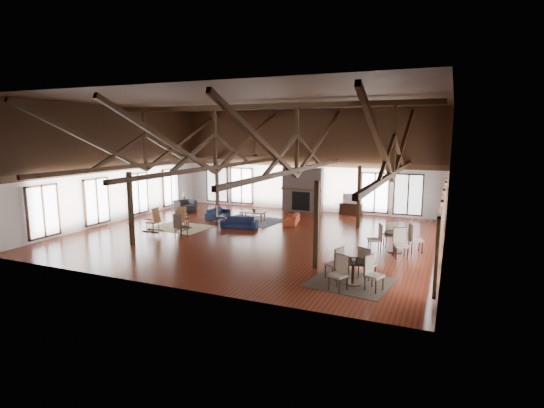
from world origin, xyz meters
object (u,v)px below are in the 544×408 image
at_px(sofa_navy_front, 239,223).
at_px(cafe_table_near, 353,268).
at_px(cafe_table_far, 395,238).
at_px(coffee_table, 253,213).
at_px(sofa_orange, 291,219).
at_px(sofa_navy_left, 218,213).
at_px(armchair, 185,206).
at_px(tv_console, 351,209).

xyz_separation_m(sofa_navy_front, cafe_table_near, (6.90, -5.68, 0.26)).
bearing_deg(sofa_navy_front, cafe_table_far, -24.49).
relative_size(coffee_table, cafe_table_far, 0.63).
bearing_deg(sofa_orange, cafe_table_far, 46.81).
xyz_separation_m(sofa_navy_left, cafe_table_far, (9.91, -3.32, 0.30)).
bearing_deg(sofa_navy_front, coffee_table, 78.97).
bearing_deg(sofa_orange, armchair, -105.67).
distance_m(armchair, cafe_table_far, 13.10).
bearing_deg(cafe_table_near, coffee_table, 133.20).
bearing_deg(armchair, coffee_table, -69.76).
xyz_separation_m(sofa_orange, cafe_table_far, (5.62, -3.44, 0.31)).
relative_size(sofa_orange, cafe_table_far, 0.78).
bearing_deg(sofa_orange, sofa_navy_front, -57.37).
relative_size(cafe_table_near, tv_console, 1.56).
height_order(coffee_table, tv_console, tv_console).
bearing_deg(sofa_navy_left, tv_console, -62.16).
bearing_deg(sofa_navy_front, sofa_orange, 30.86).
bearing_deg(sofa_orange, tv_console, 136.55).
xyz_separation_m(coffee_table, tv_console, (4.36, 3.90, -0.13)).
height_order(sofa_navy_front, tv_console, tv_console).
bearing_deg(cafe_table_near, tv_console, 102.99).
distance_m(sofa_navy_front, tv_console, 7.09).
distance_m(coffee_table, armchair, 4.85).
bearing_deg(sofa_navy_front, armchair, 139.99).
bearing_deg(tv_console, sofa_navy_left, -149.88).
height_order(cafe_table_far, tv_console, cafe_table_far).
bearing_deg(cafe_table_far, sofa_navy_front, 168.96).
bearing_deg(sofa_navy_front, tv_console, 39.32).
relative_size(sofa_navy_left, coffee_table, 1.28).
bearing_deg(coffee_table, sofa_navy_front, -91.53).
bearing_deg(cafe_table_far, armchair, 162.57).
height_order(coffee_table, armchair, armchair).
distance_m(sofa_orange, tv_console, 4.33).
xyz_separation_m(cafe_table_far, tv_console, (-3.34, 7.13, -0.23)).
xyz_separation_m(armchair, cafe_table_near, (11.77, -8.12, 0.16)).
distance_m(sofa_navy_left, tv_console, 7.60).
bearing_deg(tv_console, coffee_table, -138.19).
bearing_deg(cafe_table_far, tv_console, 115.09).
bearing_deg(armchair, sofa_navy_left, -74.71).
bearing_deg(coffee_table, cafe_table_far, -26.71).
relative_size(sofa_navy_left, armchair, 1.57).
relative_size(sofa_navy_left, sofa_orange, 1.03).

